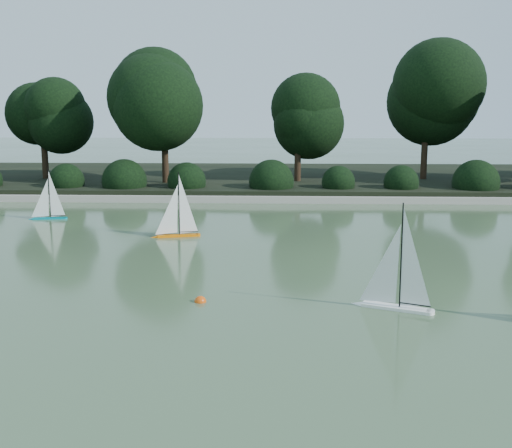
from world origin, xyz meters
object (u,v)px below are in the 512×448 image
object	(u,v)px
sailboat_teal	(46,211)
race_buoy	(200,302)
sailboat_white_a	(390,291)
sailboat_orange	(174,226)

from	to	relation	value
sailboat_teal	race_buoy	size ratio (longest dim) A/B	7.63
race_buoy	sailboat_white_a	bearing A→B (deg)	-4.39
sailboat_orange	race_buoy	size ratio (longest dim) A/B	8.54
sailboat_white_a	race_buoy	xyz separation A→B (m)	(-2.56, 0.20, -0.24)
race_buoy	sailboat_teal	bearing A→B (deg)	125.43
sailboat_orange	race_buoy	xyz separation A→B (m)	(1.06, -4.29, -0.22)
sailboat_white_a	race_buoy	size ratio (longest dim) A/B	9.32
sailboat_orange	sailboat_teal	bearing A→B (deg)	150.61
sailboat_orange	sailboat_white_a	bearing A→B (deg)	-51.04
sailboat_orange	sailboat_teal	xyz separation A→B (m)	(-3.32, 1.87, -0.02)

